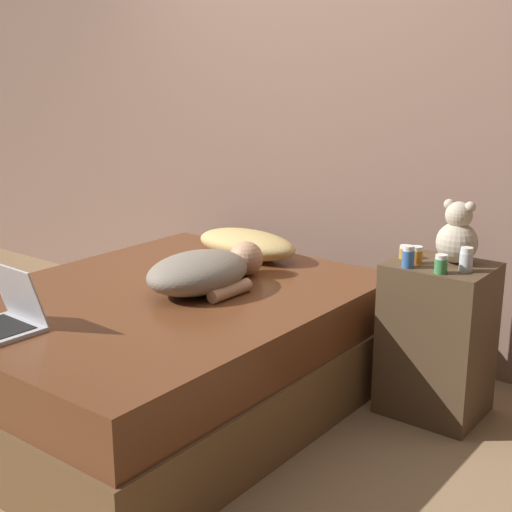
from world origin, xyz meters
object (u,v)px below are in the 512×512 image
Objects in this scene: pillow at (246,244)px; bottle_clear at (466,260)px; laptop at (7,315)px; bottle_green at (441,264)px; bottle_blue at (408,257)px; teddy_bear at (457,236)px; bottle_amber at (405,252)px; person_lying at (205,271)px; bottle_orange at (416,255)px.

bottle_clear is at bearing -2.78° from pillow.
laptop is 1.75m from bottle_green.
bottle_clear reaches higher than pillow.
bottle_clear is at bearing 51.61° from bottle_green.
bottle_green is 0.15m from bottle_blue.
laptop is at bearing -130.08° from teddy_bear.
bottle_blue is at bearing -157.31° from bottle_clear.
bottle_amber is (1.00, 1.37, 0.13)m from laptop.
bottle_amber is at bearing 55.86° from laptop.
bottle_blue reaches higher than laptop.
bottle_blue reaches higher than person_lying.
bottle_amber is at bearing 147.58° from bottle_orange.
person_lying is 8.62× the size of bottle_green.
pillow is 1.16m from bottle_green.
bottle_clear is (1.30, 1.33, 0.15)m from laptop.
bottle_green is at bearing -85.14° from teddy_bear.
bottle_clear reaches higher than person_lying.
pillow is 2.02× the size of laptop.
bottle_blue is at bearing -179.36° from bottle_green.
laptop is at bearing -126.24° from bottle_amber.
bottle_amber is 0.63× the size of bottle_blue.
person_lying is at bearing -153.76° from bottle_blue.
bottle_clear is at bearing -6.90° from bottle_amber.
teddy_bear is at bearing 42.82° from bottle_orange.
bottle_green is at bearing -128.39° from bottle_clear.
teddy_bear is 4.63× the size of bottle_amber.
person_lying is 1.04m from bottle_green.
teddy_bear is 0.24m from bottle_amber.
bottle_clear reaches higher than bottle_blue.
bottle_orange is (-0.15, 0.08, -0.00)m from bottle_green.
laptop is (-0.08, -1.39, -0.02)m from pillow.
bottle_orange is (1.00, -0.07, 0.12)m from pillow.
person_lying is 11.53× the size of bottle_amber.
bottle_blue reaches higher than bottle_orange.
bottle_clear is 1.09× the size of bottle_blue.
bottle_amber is 0.26m from bottle_green.
bottle_clear is 0.11m from bottle_green.
bottle_amber is at bearing 173.10° from bottle_clear.
laptop is 1.87m from bottle_clear.
laptop reaches higher than bottle_orange.
bottle_amber is 0.30m from bottle_clear.
bottle_green is at bearing -29.21° from bottle_amber.
person_lying is at bearing 74.20° from laptop.
bottle_orange reaches higher than person_lying.
person_lying is at bearing -70.63° from pillow.
pillow is at bearing 111.01° from person_lying.
person_lying is (0.19, -0.55, 0.01)m from pillow.
bottle_blue is at bearing 27.87° from person_lying.
bottle_blue is (-0.13, -0.20, -0.07)m from teddy_bear.
bottle_orange is at bearing -137.18° from teddy_bear.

